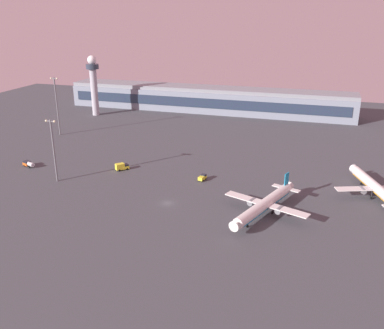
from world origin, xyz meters
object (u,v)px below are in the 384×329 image
Objects in this scene: control_tower at (94,81)px; apron_light_central at (53,147)px; apron_light_west at (57,103)px; airplane_terminal_side at (265,204)px; airplane_taxiway_distant at (376,187)px; cargo_loader at (202,177)px; catering_truck at (122,167)px; fuel_truck at (29,164)px.

control_tower is 1.50× the size of apron_light_central.
apron_light_central is at bearing -57.23° from apron_light_west.
apron_light_west is (4.52, -47.71, -4.37)m from control_tower.
control_tower is 114.08m from apron_light_central.
control_tower reaches higher than apron_light_central.
airplane_terminal_side is 44.92m from airplane_taxiway_distant.
airplane_terminal_side is 8.41× the size of cargo_loader.
fuel_truck is at bearing -125.84° from catering_truck.
control_tower is 1.02× the size of airplane_taxiway_distant.
airplane_terminal_side is 68.53m from catering_truck.
apron_light_west is (-15.88, 47.58, 16.27)m from fuel_truck.
airplane_terminal_side reaches higher than airplane_taxiway_distant.
apron_light_central reaches higher than airplane_taxiway_distant.
airplane_terminal_side is at bearing -41.40° from control_tower.
control_tower is 5.74× the size of fuel_truck.
airplane_taxiway_distant is 162.54m from apron_light_west.
apron_light_west is at bearing 122.77° from apron_light_central.
cargo_loader is 102.53m from apron_light_west.
apron_light_west is at bearing 168.97° from cargo_loader.
apron_light_central is (-83.59, 4.82, 10.72)m from airplane_terminal_side.
apron_light_west is at bearing -172.04° from catering_truck.
cargo_loader is at bearing -63.72° from fuel_truck.
airplane_terminal_side reaches higher than catering_truck.
airplane_taxiway_distant reaches higher than cargo_loader.
apron_light_central reaches higher than airplane_terminal_side.
airplane_terminal_side is at bearing 22.40° from catering_truck.
catering_truck is 70.83m from apron_light_west.
catering_truck is (-36.17, 0.88, 0.40)m from cargo_loader.
fuel_truck is at bearing -162.14° from cargo_loader.
fuel_truck is (-105.12, 15.35, -2.41)m from airplane_terminal_side.
apron_light_west is at bearing 39.21° from fuel_truck.
airplane_taxiway_distant is at bearing -27.57° from control_tower.
fuel_truck is (20.41, -95.29, -20.64)m from control_tower.
apron_light_west reaches higher than catering_truck.
airplane_terminal_side is 36.29m from cargo_loader.
fuel_truck is 0.21× the size of apron_light_west.
airplane_taxiway_distant is 1.18× the size of apron_light_west.
apron_light_west is at bearing -84.58° from control_tower.
catering_truck reaches higher than cargo_loader.
apron_light_central reaches higher than fuel_truck.
apron_light_west reaches higher than fuel_truck.
control_tower is at bearing 95.42° from apron_light_west.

